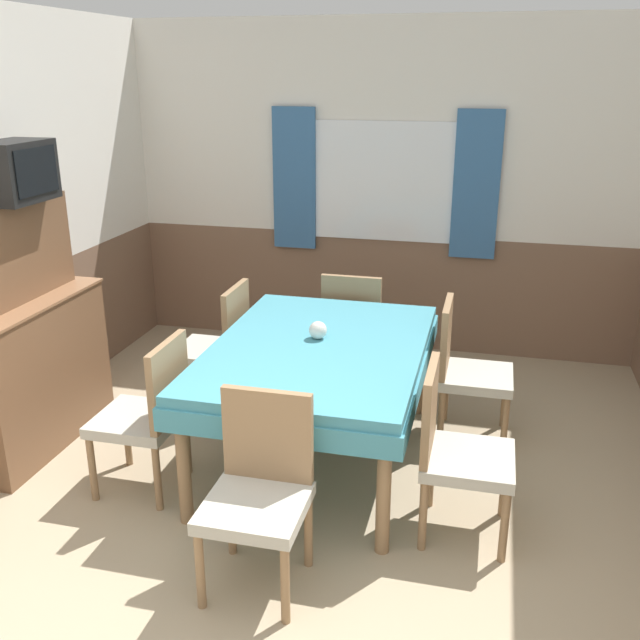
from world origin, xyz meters
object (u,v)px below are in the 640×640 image
dining_table (318,361)px  chair_left_far (219,344)px  chair_head_window (354,326)px  sideboard (22,346)px  tv (15,172)px  vase (318,330)px  chair_right_near (455,447)px  chair_left_near (149,411)px  chair_right_far (466,367)px  chair_head_near (260,487)px

dining_table → chair_left_far: bearing=147.8°
chair_left_far → dining_table: bearing=-122.2°
chair_left_far → chair_head_window: bearing=-55.6°
sideboard → tv: size_ratio=3.33×
sideboard → vase: bearing=9.9°
chair_right_near → tv: tv is taller
chair_left_near → chair_right_far: bearing=-57.8°
chair_head_near → chair_left_near: bearing=-34.4°
chair_left_near → chair_head_near: bearing=-124.4°
dining_table → vase: bearing=104.5°
chair_head_window → chair_right_near: size_ratio=1.00×
chair_head_window → vase: bearing=-91.4°
chair_right_near → chair_head_near: (-0.82, -0.56, 0.00)m
chair_left_far → chair_right_far: bearing=-90.0°
chair_left_far → chair_right_near: same height
chair_left_far → chair_right_near: bearing=-122.2°
sideboard → vase: 1.79m
chair_right_far → sideboard: size_ratio=0.59×
dining_table → tv: tv is taller
chair_left_near → tv: bearing=66.7°
chair_head_near → vase: size_ratio=8.43×
dining_table → chair_left_far: chair_left_far is taller
chair_head_window → vase: 1.03m
chair_head_window → vase: (-0.02, -0.98, 0.32)m
tv → vase: tv is taller
chair_head_window → dining_table: bearing=-90.0°
chair_left_far → sideboard: sideboard is taller
chair_right_near → vase: 1.09m
chair_left_far → chair_left_near: same height
tv → chair_left_far: bearing=34.6°
tv → chair_right_far: bearing=14.0°
chair_head_near → chair_right_near: bearing=-145.6°
dining_table → chair_right_far: (0.82, 0.51, -0.17)m
vase → chair_head_near: bearing=-88.8°
dining_table → chair_head_near: size_ratio=1.95×
chair_head_near → chair_left_near: 0.99m
chair_right_near → sideboard: 2.62m
chair_left_far → chair_head_near: size_ratio=1.00×
dining_table → chair_right_far: 0.98m
chair_left_far → chair_left_near: size_ratio=1.00×
tv → vase: size_ratio=4.30×
chair_head_window → chair_left_near: (-0.82, -1.59, 0.00)m
chair_head_window → sideboard: sideboard is taller
chair_head_window → chair_head_near: (-0.00, -2.15, 0.00)m
chair_left_near → sideboard: bearing=72.7°
dining_table → chair_right_far: bearing=32.2°
chair_head_near → chair_left_near: same height
chair_head_near → dining_table: bearing=-90.0°
chair_right_near → chair_right_far: bearing=-180.0°
vase → chair_right_far: bearing=26.5°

